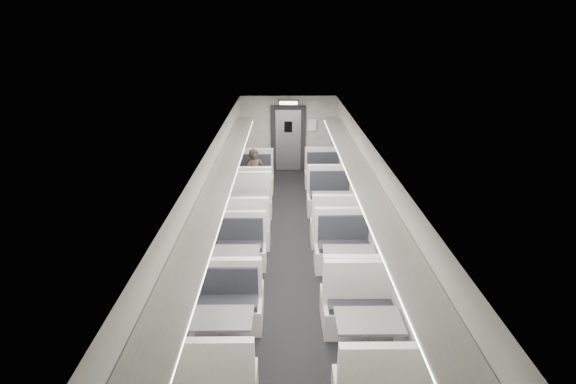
{
  "coord_description": "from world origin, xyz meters",
  "views": [
    {
      "loc": [
        -0.14,
        -8.11,
        4.5
      ],
      "look_at": [
        -0.06,
        0.69,
        1.2
      ],
      "focal_mm": 28.0,
      "sensor_mm": 36.0,
      "label": 1
    }
  ],
  "objects_px": {
    "booth_right_a": "(325,183)",
    "exit_sign": "(288,103)",
    "booth_right_b": "(333,211)",
    "booth_left_b": "(247,214)",
    "booth_left_d": "(223,338)",
    "booth_left_c": "(237,269)",
    "booth_right_d": "(367,342)",
    "vestibule_door": "(288,139)",
    "booth_left_a": "(252,188)",
    "passenger": "(255,175)",
    "booth_right_c": "(349,271)"
  },
  "relations": [
    {
      "from": "booth_left_d",
      "to": "vestibule_door",
      "type": "xyz_separation_m",
      "value": [
        1.0,
        8.86,
        0.67
      ]
    },
    {
      "from": "booth_left_c",
      "to": "booth_left_d",
      "type": "bearing_deg",
      "value": -90.0
    },
    {
      "from": "booth_left_b",
      "to": "booth_right_a",
      "type": "relative_size",
      "value": 1.06
    },
    {
      "from": "booth_right_a",
      "to": "booth_right_d",
      "type": "bearing_deg",
      "value": -90.0
    },
    {
      "from": "booth_left_d",
      "to": "passenger",
      "type": "bearing_deg",
      "value": 89.25
    },
    {
      "from": "vestibule_door",
      "to": "exit_sign",
      "type": "bearing_deg",
      "value": -90.0
    },
    {
      "from": "booth_left_c",
      "to": "booth_right_d",
      "type": "xyz_separation_m",
      "value": [
        2.0,
        -2.03,
        0.03
      ]
    },
    {
      "from": "booth_right_c",
      "to": "passenger",
      "type": "relative_size",
      "value": 1.57
    },
    {
      "from": "booth_right_d",
      "to": "passenger",
      "type": "height_order",
      "value": "passenger"
    },
    {
      "from": "booth_left_b",
      "to": "exit_sign",
      "type": "bearing_deg",
      "value": 76.11
    },
    {
      "from": "booth_left_b",
      "to": "exit_sign",
      "type": "relative_size",
      "value": 3.62
    },
    {
      "from": "booth_left_a",
      "to": "booth_left_d",
      "type": "bearing_deg",
      "value": -90.0
    },
    {
      "from": "booth_left_b",
      "to": "booth_right_b",
      "type": "distance_m",
      "value": 2.0
    },
    {
      "from": "booth_left_b",
      "to": "passenger",
      "type": "xyz_separation_m",
      "value": [
        0.08,
        1.91,
        0.31
      ]
    },
    {
      "from": "vestibule_door",
      "to": "booth_left_b",
      "type": "bearing_deg",
      "value": -102.45
    },
    {
      "from": "vestibule_door",
      "to": "passenger",
      "type": "bearing_deg",
      "value": -109.3
    },
    {
      "from": "booth_right_d",
      "to": "booth_left_d",
      "type": "bearing_deg",
      "value": 176.06
    },
    {
      "from": "booth_left_b",
      "to": "booth_left_c",
      "type": "bearing_deg",
      "value": -90.0
    },
    {
      "from": "passenger",
      "to": "exit_sign",
      "type": "bearing_deg",
      "value": 52.1
    },
    {
      "from": "booth_left_c",
      "to": "exit_sign",
      "type": "relative_size",
      "value": 3.3
    },
    {
      "from": "vestibule_door",
      "to": "booth_left_a",
      "type": "bearing_deg",
      "value": -109.36
    },
    {
      "from": "booth_left_a",
      "to": "exit_sign",
      "type": "bearing_deg",
      "value": 67.02
    },
    {
      "from": "booth_right_c",
      "to": "exit_sign",
      "type": "relative_size",
      "value": 3.59
    },
    {
      "from": "booth_left_b",
      "to": "booth_left_d",
      "type": "xyz_separation_m",
      "value": [
        0.0,
        -4.33,
        -0.03
      ]
    },
    {
      "from": "booth_right_a",
      "to": "exit_sign",
      "type": "bearing_deg",
      "value": 118.12
    },
    {
      "from": "booth_right_a",
      "to": "exit_sign",
      "type": "xyz_separation_m",
      "value": [
        -1.0,
        1.87,
        1.9
      ]
    },
    {
      "from": "booth_right_b",
      "to": "exit_sign",
      "type": "distance_m",
      "value": 4.47
    },
    {
      "from": "booth_right_a",
      "to": "booth_right_d",
      "type": "height_order",
      "value": "booth_right_d"
    },
    {
      "from": "booth_left_b",
      "to": "booth_right_d",
      "type": "xyz_separation_m",
      "value": [
        2.0,
        -4.47,
        -0.01
      ]
    },
    {
      "from": "booth_left_a",
      "to": "passenger",
      "type": "xyz_separation_m",
      "value": [
        0.08,
        0.22,
        0.3
      ]
    },
    {
      "from": "booth_right_d",
      "to": "booth_left_a",
      "type": "bearing_deg",
      "value": 108.0
    },
    {
      "from": "booth_right_a",
      "to": "booth_right_b",
      "type": "distance_m",
      "value": 2.07
    },
    {
      "from": "booth_left_b",
      "to": "booth_right_a",
      "type": "xyz_separation_m",
      "value": [
        2.0,
        2.17,
        -0.02
      ]
    },
    {
      "from": "booth_right_b",
      "to": "booth_right_c",
      "type": "relative_size",
      "value": 1.02
    },
    {
      "from": "booth_left_b",
      "to": "booth_right_d",
      "type": "bearing_deg",
      "value": -65.89
    },
    {
      "from": "booth_right_d",
      "to": "exit_sign",
      "type": "xyz_separation_m",
      "value": [
        -1.0,
        8.51,
        1.89
      ]
    },
    {
      "from": "vestibule_door",
      "to": "booth_right_d",
      "type": "bearing_deg",
      "value": -83.66
    },
    {
      "from": "booth_left_c",
      "to": "passenger",
      "type": "height_order",
      "value": "passenger"
    },
    {
      "from": "booth_left_b",
      "to": "booth_right_d",
      "type": "distance_m",
      "value": 4.9
    },
    {
      "from": "booth_left_d",
      "to": "booth_right_a",
      "type": "height_order",
      "value": "booth_right_a"
    },
    {
      "from": "booth_left_a",
      "to": "booth_right_a",
      "type": "relative_size",
      "value": 1.07
    },
    {
      "from": "booth_right_c",
      "to": "booth_left_d",
      "type": "bearing_deg",
      "value": -138.99
    },
    {
      "from": "vestibule_door",
      "to": "exit_sign",
      "type": "xyz_separation_m",
      "value": [
        0.0,
        -0.49,
        1.24
      ]
    },
    {
      "from": "booth_left_c",
      "to": "vestibule_door",
      "type": "bearing_deg",
      "value": 81.83
    },
    {
      "from": "booth_right_d",
      "to": "vestibule_door",
      "type": "height_order",
      "value": "vestibule_door"
    },
    {
      "from": "booth_left_a",
      "to": "booth_left_d",
      "type": "distance_m",
      "value": 6.02
    },
    {
      "from": "booth_right_a",
      "to": "passenger",
      "type": "relative_size",
      "value": 1.5
    },
    {
      "from": "booth_left_c",
      "to": "vestibule_door",
      "type": "relative_size",
      "value": 0.98
    },
    {
      "from": "booth_left_b",
      "to": "booth_left_d",
      "type": "height_order",
      "value": "booth_left_b"
    },
    {
      "from": "booth_right_a",
      "to": "exit_sign",
      "type": "distance_m",
      "value": 2.85
    }
  ]
}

